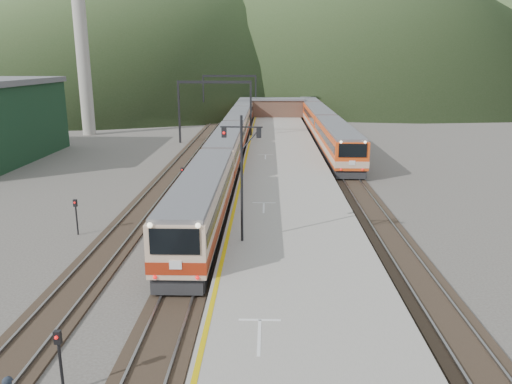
{
  "coord_description": "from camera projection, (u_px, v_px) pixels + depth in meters",
  "views": [
    {
      "loc": [
        4.08,
        -9.77,
        10.51
      ],
      "look_at": [
        3.28,
        22.33,
        2.0
      ],
      "focal_mm": 35.0,
      "sensor_mm": 36.0,
      "label": 1
    }
  ],
  "objects": [
    {
      "name": "gantry_near",
      "position": [
        215.0,
        100.0,
        64.02
      ],
      "size": [
        9.55,
        0.25,
        8.0
      ],
      "color": "black",
      "rests_on": "ground"
    },
    {
      "name": "second_train",
      "position": [
        318.0,
        119.0,
        73.88
      ],
      "size": [
        3.02,
        61.99,
        3.69
      ],
      "color": "#DB4614",
      "rests_on": "track_second"
    },
    {
      "name": "signal_mast",
      "position": [
        242.0,
        166.0,
        26.09
      ],
      "size": [
        2.2,
        0.26,
        6.79
      ],
      "color": "black",
      "rests_on": "platform"
    },
    {
      "name": "hill_a",
      "position": [
        153.0,
        7.0,
        189.1
      ],
      "size": [
        180.0,
        180.0,
        60.0
      ],
      "primitive_type": "cone",
      "color": "#324922",
      "rests_on": "ground"
    },
    {
      "name": "gantry_far",
      "position": [
        229.0,
        89.0,
        88.18
      ],
      "size": [
        9.55,
        0.25,
        8.0
      ],
      "color": "black",
      "rests_on": "ground"
    },
    {
      "name": "track_far",
      "position": [
        179.0,
        166.0,
        50.99
      ],
      "size": [
        2.6,
        200.0,
        0.23
      ],
      "color": "black",
      "rests_on": "ground"
    },
    {
      "name": "short_signal_c",
      "position": [
        76.0,
        212.0,
        30.64
      ],
      "size": [
        0.23,
        0.17,
        2.27
      ],
      "color": "black",
      "rests_on": "ground"
    },
    {
      "name": "station_shed",
      "position": [
        277.0,
        107.0,
        86.82
      ],
      "size": [
        9.4,
        4.4,
        3.1
      ],
      "color": "brown",
      "rests_on": "platform"
    },
    {
      "name": "main_train",
      "position": [
        233.0,
        137.0,
        58.0
      ],
      "size": [
        2.71,
        74.4,
        3.31
      ],
      "color": "tan",
      "rests_on": "track_main"
    },
    {
      "name": "track_main",
      "position": [
        228.0,
        166.0,
        50.87
      ],
      "size": [
        2.6,
        200.0,
        0.23
      ],
      "color": "black",
      "rests_on": "ground"
    },
    {
      "name": "short_signal_a",
      "position": [
        60.0,
        354.0,
        15.87
      ],
      "size": [
        0.23,
        0.17,
        2.27
      ],
      "color": "black",
      "rests_on": "ground"
    },
    {
      "name": "smokestack",
      "position": [
        80.0,
        26.0,
        68.83
      ],
      "size": [
        1.8,
        1.8,
        30.0
      ],
      "primitive_type": "cylinder",
      "color": "#9E998E",
      "rests_on": "ground"
    },
    {
      "name": "platform",
      "position": [
        284.0,
        166.0,
        48.69
      ],
      "size": [
        8.0,
        100.0,
        1.0
      ],
      "primitive_type": "cube",
      "color": "gray",
      "rests_on": "ground"
    },
    {
      "name": "track_second",
      "position": [
        341.0,
        166.0,
        50.6
      ],
      "size": [
        2.6,
        200.0,
        0.23
      ],
      "color": "black",
      "rests_on": "ground"
    },
    {
      "name": "hill_d",
      "position": [
        12.0,
        24.0,
        239.98
      ],
      "size": [
        200.0,
        200.0,
        55.0
      ],
      "primitive_type": "cone",
      "color": "#324922",
      "rests_on": "ground"
    },
    {
      "name": "short_signal_b",
      "position": [
        183.0,
        177.0,
        39.71
      ],
      "size": [
        0.25,
        0.21,
        2.27
      ],
      "color": "black",
      "rests_on": "ground"
    }
  ]
}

